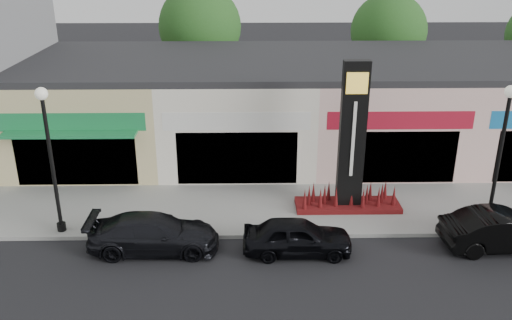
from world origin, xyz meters
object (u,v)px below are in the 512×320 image
object	(u,v)px
lamp_west_near	(49,147)
car_black_conv	(503,230)
car_dark_sedan	(154,233)
lamp_east_near	(501,144)
pylon_sign	(351,159)
car_black_sedan	(297,237)

from	to	relation	value
lamp_west_near	car_black_conv	distance (m)	16.27
car_dark_sedan	car_black_conv	world-z (taller)	car_black_conv
lamp_west_near	car_dark_sedan	bearing A→B (deg)	-18.27
lamp_west_near	lamp_east_near	bearing A→B (deg)	0.00
pylon_sign	car_dark_sedan	distance (m)	8.07
lamp_east_near	car_black_sedan	size ratio (longest dim) A/B	1.44
lamp_east_near	car_dark_sedan	distance (m)	12.73
lamp_west_near	lamp_east_near	xyz separation A→B (m)	(16.00, 0.00, 0.00)
car_dark_sedan	lamp_west_near	bearing A→B (deg)	71.69
lamp_west_near	car_dark_sedan	world-z (taller)	lamp_west_near
car_black_conv	lamp_east_near	bearing A→B (deg)	-4.30
lamp_east_near	car_dark_sedan	size ratio (longest dim) A/B	1.20
lamp_west_near	pylon_sign	world-z (taller)	pylon_sign
car_black_sedan	car_black_conv	distance (m)	7.31
lamp_west_near	lamp_east_near	size ratio (longest dim) A/B	1.00
pylon_sign	car_dark_sedan	bearing A→B (deg)	-158.47
lamp_west_near	pylon_sign	bearing A→B (deg)	8.77
lamp_west_near	car_black_sedan	distance (m)	9.24
lamp_west_near	car_black_sedan	world-z (taller)	lamp_west_near
lamp_east_near	car_dark_sedan	xyz separation A→B (m)	(-12.35, -1.20, -2.81)
car_dark_sedan	car_black_sedan	world-z (taller)	car_dark_sedan
lamp_west_near	lamp_east_near	world-z (taller)	same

